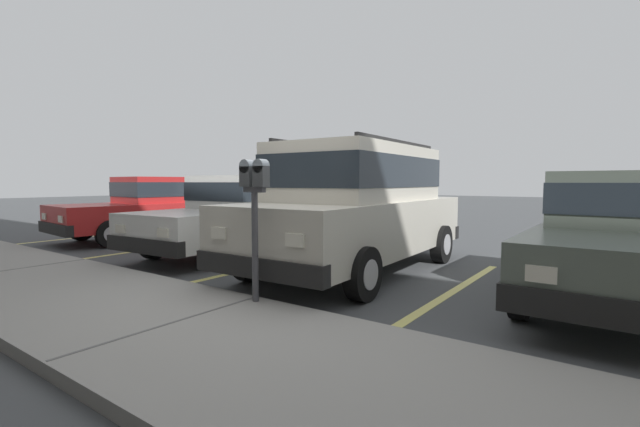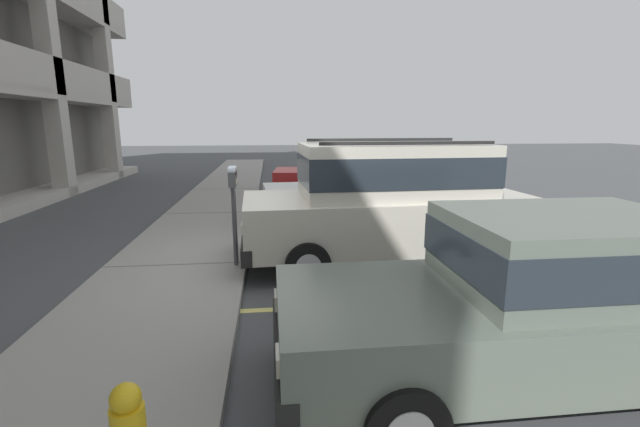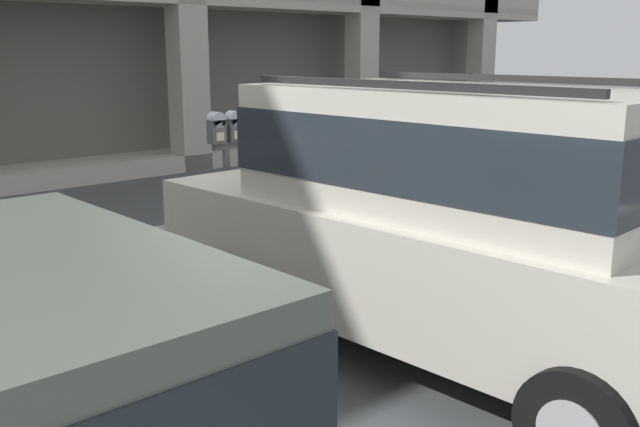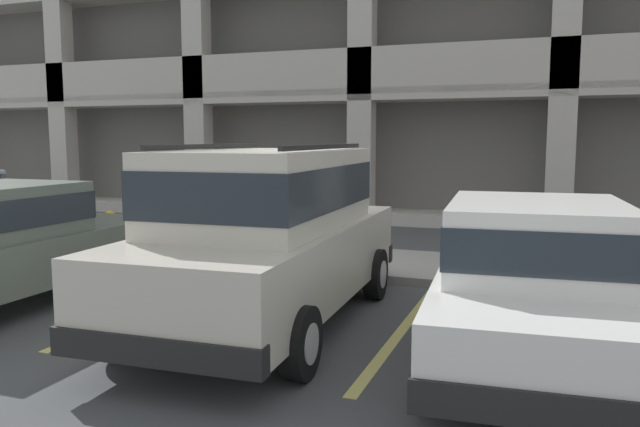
% 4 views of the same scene
% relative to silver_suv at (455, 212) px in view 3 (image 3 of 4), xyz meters
% --- Properties ---
extents(ground_plane, '(80.00, 80.00, 0.10)m').
position_rel_silver_suv_xyz_m(ground_plane, '(-0.10, 2.15, -1.14)').
color(ground_plane, '#444749').
extents(sidewalk, '(40.00, 2.20, 0.12)m').
position_rel_silver_suv_xyz_m(sidewalk, '(-0.10, 3.45, -1.03)').
color(sidewalk, gray).
rests_on(sidewalk, ground_plane).
extents(parking_stall_lines, '(12.77, 4.80, 0.01)m').
position_rel_silver_suv_xyz_m(parking_stall_lines, '(1.48, 0.75, -1.08)').
color(parking_stall_lines, '#DBD16B').
rests_on(parking_stall_lines, ground_plane).
extents(silver_suv, '(2.15, 4.85, 2.03)m').
position_rel_silver_suv_xyz_m(silver_suv, '(0.00, 0.00, 0.00)').
color(silver_suv, beige).
rests_on(silver_suv, ground_plane).
extents(parking_meter_near, '(0.35, 0.12, 1.54)m').
position_rel_silver_suv_xyz_m(parking_meter_near, '(-0.22, 2.50, 0.18)').
color(parking_meter_near, '#47474C').
rests_on(parking_meter_near, sidewalk).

